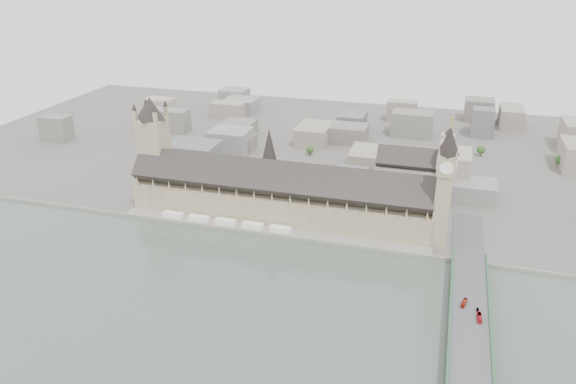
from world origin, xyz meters
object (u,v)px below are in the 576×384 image
(car_silver, at_px, (478,310))
(victoria_tower, at_px, (154,145))
(westminster_abbey, at_px, (415,175))
(red_bus_north, at_px, (464,303))
(elizabeth_tower, at_px, (445,179))
(westminster_bridge, at_px, (469,313))
(red_bus_south, at_px, (479,317))
(palace_of_westminster, at_px, (279,195))

(car_silver, bearing_deg, victoria_tower, 161.99)
(victoria_tower, distance_m, car_silver, 314.57)
(westminster_abbey, height_order, red_bus_north, westminster_abbey)
(elizabeth_tower, relative_size, westminster_bridge, 0.33)
(westminster_abbey, height_order, red_bus_south, westminster_abbey)
(elizabeth_tower, xyz_separation_m, red_bus_south, (29.40, -108.70, -46.39))
(westminster_abbey, bearing_deg, car_silver, -73.35)
(elizabeth_tower, xyz_separation_m, car_silver, (28.58, -99.09, -47.21))
(red_bus_south, bearing_deg, westminster_abbey, 103.64)
(palace_of_westminster, height_order, car_silver, palace_of_westminster)
(palace_of_westminster, height_order, victoria_tower, victoria_tower)
(palace_of_westminster, height_order, westminster_abbey, westminster_abbey)
(elizabeth_tower, xyz_separation_m, red_bus_north, (20.19, -94.96, -46.46))
(westminster_abbey, xyz_separation_m, car_silver, (55.65, -186.09, -14.20))
(victoria_tower, height_order, car_silver, victoria_tower)
(elizabeth_tower, bearing_deg, red_bus_north, -78.00)
(palace_of_westminster, xyz_separation_m, westminster_abbey, (110.92, 75.30, 2.38))
(westminster_abbey, distance_m, red_bus_north, 188.48)
(red_bus_north, bearing_deg, westminster_bridge, 4.24)
(victoria_tower, xyz_separation_m, westminster_abbey, (232.92, 69.00, -30.12))
(car_silver, bearing_deg, red_bus_north, 157.85)
(palace_of_westminster, bearing_deg, victoria_tower, 177.04)
(elizabeth_tower, height_order, red_bus_south, elizabeth_tower)
(red_bus_north, bearing_deg, red_bus_south, -43.89)
(westminster_bridge, height_order, red_bus_north, red_bus_north)
(red_bus_north, height_order, car_silver, red_bus_north)
(westminster_bridge, distance_m, red_bus_north, 7.55)
(elizabeth_tower, distance_m, car_silver, 113.42)
(westminster_bridge, height_order, red_bus_south, red_bus_south)
(westminster_abbey, height_order, car_silver, westminster_abbey)
(victoria_tower, xyz_separation_m, red_bus_south, (289.40, -126.70, -43.51))
(palace_of_westminster, relative_size, red_bus_north, 26.90)
(victoria_tower, bearing_deg, red_bus_south, -23.64)
(palace_of_westminster, distance_m, red_bus_south, 206.50)
(elizabeth_tower, relative_size, westminster_abbey, 1.58)
(red_bus_north, xyz_separation_m, red_bus_south, (9.21, -13.74, 0.07))
(red_bus_north, bearing_deg, victoria_tower, 170.31)
(elizabeth_tower, relative_size, victoria_tower, 1.07)
(victoria_tower, bearing_deg, car_silver, -22.09)
(westminster_abbey, bearing_deg, red_bus_north, -75.44)
(palace_of_westminster, relative_size, westminster_bridge, 0.82)
(red_bus_south, xyz_separation_m, car_silver, (-0.83, 9.61, -0.82))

